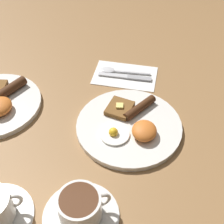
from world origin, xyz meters
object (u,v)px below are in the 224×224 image
(breakfast_plate_near, at_px, (130,125))
(teacup_near, at_px, (81,209))
(spoon, at_px, (113,70))
(knife, at_px, (128,77))

(breakfast_plate_near, distance_m, teacup_near, 0.28)
(teacup_near, relative_size, spoon, 1.01)
(breakfast_plate_near, distance_m, spoon, 0.25)
(teacup_near, xyz_separation_m, spoon, (0.51, 0.00, -0.02))
(breakfast_plate_near, bearing_deg, teacup_near, 164.09)
(breakfast_plate_near, relative_size, knife, 1.65)
(knife, distance_m, spoon, 0.06)
(teacup_near, bearing_deg, breakfast_plate_near, -15.91)
(knife, xyz_separation_m, spoon, (0.02, 0.05, 0.00))
(spoon, bearing_deg, knife, 154.71)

